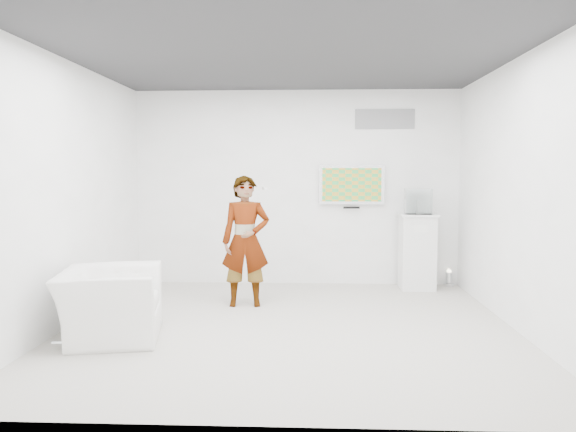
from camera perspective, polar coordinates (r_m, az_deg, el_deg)
The scene contains 10 objects.
room at distance 6.22m, azimuth 0.16°, elevation 2.25°, with size 5.01×5.01×3.00m.
tv at distance 8.68m, azimuth 6.47°, elevation 3.18°, with size 1.00×0.08×0.60m, color silver.
logo_decal at distance 8.80m, azimuth 9.81°, elevation 9.68°, with size 0.90×0.02×0.30m, color gray.
person at distance 7.31m, azimuth -4.33°, elevation -2.55°, with size 0.62×0.41×1.70m, color white.
armchair at distance 6.23m, azimuth -17.63°, elevation -8.52°, with size 1.12×0.98×0.73m, color white.
pedestal at distance 8.61m, azimuth 12.97°, elevation -3.52°, with size 0.55×0.55×1.12m, color white.
floor_uplight at distance 8.96m, azimuth 16.03°, elevation -6.11°, with size 0.16×0.16×0.25m, color silver.
vitrine at distance 8.54m, azimuth 13.06°, elevation 1.48°, with size 0.38×0.38×0.38m, color white.
console at distance 8.54m, azimuth 13.05°, elevation 0.87°, with size 0.04×0.14×0.19m, color white.
wii_remote at distance 7.41m, azimuth -2.40°, elevation 2.82°, with size 0.04×0.14×0.04m, color white.
Camera 1 is at (0.26, -6.21, 1.74)m, focal length 35.00 mm.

